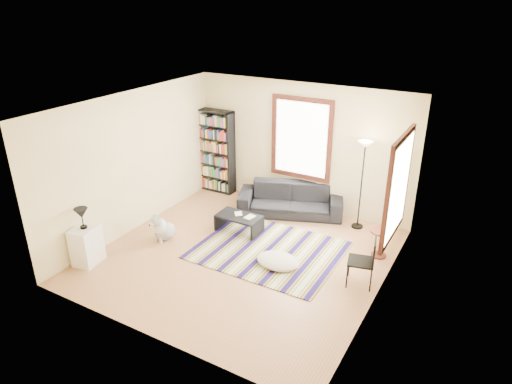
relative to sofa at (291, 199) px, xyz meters
The scene contains 21 objects.
floor 2.08m from the sofa, 89.70° to the right, with size 5.00×5.00×0.10m, color #B37652.
ceiling 3.25m from the sofa, 89.70° to the right, with size 5.00×5.00×0.10m, color white.
wall_back 1.18m from the sofa, 88.78° to the left, with size 5.00×0.10×2.80m, color beige.
wall_front 4.72m from the sofa, 89.87° to the right, with size 5.00×0.10×2.80m, color beige.
wall_left 3.43m from the sofa, 141.09° to the right, with size 0.10×5.00×2.80m, color beige.
wall_right 3.45m from the sofa, 38.68° to the right, with size 0.10×5.00×2.80m, color beige.
window_back 1.34m from the sofa, 88.55° to the left, with size 1.20×0.06×1.60m, color white.
window_right 3.05m from the sofa, 26.74° to the right, with size 0.06×1.20×1.60m, color white.
rug 1.72m from the sofa, 78.50° to the right, with size 2.64×2.12×0.02m, color #140D43.
sofa is the anchor object (origin of this frame).
bookshelf 2.24m from the sofa, behind, with size 0.90×0.30×2.00m, color black.
coffee_table 1.40m from the sofa, 112.61° to the right, with size 0.90×0.50×0.36m, color black.
book_a 1.43m from the sofa, 116.31° to the right, with size 0.19×0.14×0.02m, color beige.
book_b 1.29m from the sofa, 107.32° to the right, with size 0.16×0.22×0.02m, color beige.
floor_cushion 2.17m from the sofa, 70.10° to the right, with size 0.79×0.59×0.20m, color beige.
floor_lamp 1.62m from the sofa, ahead, with size 0.30×0.30×1.86m, color black, non-canonical shape.
side_table 2.36m from the sofa, 20.27° to the right, with size 0.40×0.40×0.54m, color #441A11.
folding_chair 2.84m from the sofa, 40.43° to the right, with size 0.42×0.40×0.86m, color black.
white_cabinet 4.28m from the sofa, 122.33° to the right, with size 0.38×0.50×0.70m, color white.
table_lamp 4.32m from the sofa, 122.33° to the right, with size 0.24×0.24×0.38m, color black, non-canonical shape.
dog 2.81m from the sofa, 126.08° to the right, with size 0.41×0.58×0.58m, color #B8B8B8, non-canonical shape.
Camera 1 is at (3.81, -6.20, 4.50)m, focal length 32.00 mm.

